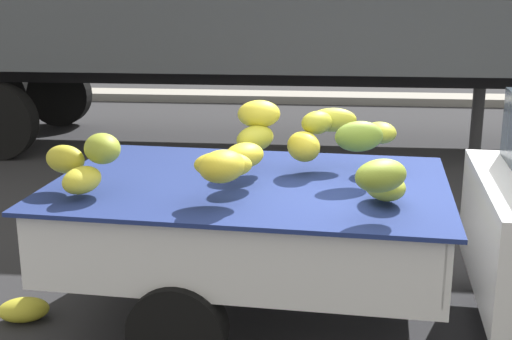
# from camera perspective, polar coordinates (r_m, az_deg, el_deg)

# --- Properties ---
(ground) EXTENTS (220.00, 220.00, 0.00)m
(ground) POSITION_cam_1_polar(r_m,az_deg,el_deg) (5.52, 11.56, -11.93)
(ground) COLOR #28282B
(curb_strip) EXTENTS (80.00, 0.80, 0.16)m
(curb_strip) POSITION_cam_1_polar(r_m,az_deg,el_deg) (14.86, 7.84, 5.80)
(curb_strip) COLOR gray
(curb_strip) RESTS_ON ground
(fallen_banana_bunch_near_tailgate) EXTENTS (0.43, 0.33, 0.18)m
(fallen_banana_bunch_near_tailgate) POSITION_cam_1_polar(r_m,az_deg,el_deg) (5.65, -18.37, -10.74)
(fallen_banana_bunch_near_tailgate) COLOR gold
(fallen_banana_bunch_near_tailgate) RESTS_ON ground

